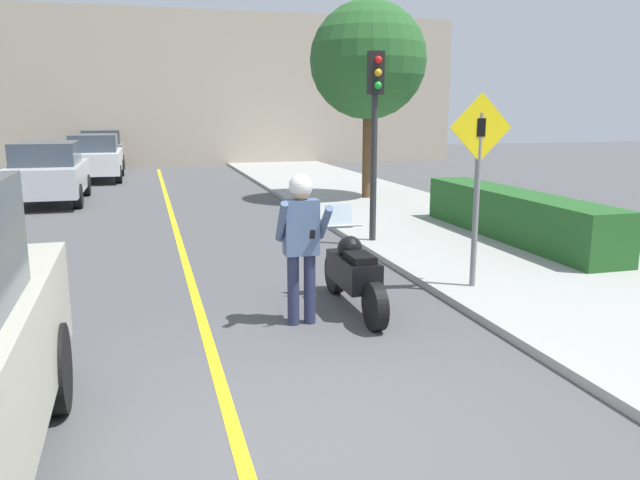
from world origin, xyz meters
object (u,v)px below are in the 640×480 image
object	(u,v)px
traffic_light	(375,110)
parked_car_white	(95,157)
motorcycle	(353,272)
street_tree	(368,61)
person_biker	(301,233)
parked_car_grey	(103,148)
crossing_sign	(478,172)
parked_car_silver	(49,172)

from	to	relation	value
traffic_light	parked_car_white	size ratio (longest dim) A/B	0.82
motorcycle	street_tree	xyz separation A→B (m)	(3.53, 9.29, 3.36)
person_biker	traffic_light	distance (m)	4.82
parked_car_grey	person_biker	bearing A→B (deg)	-81.44
parked_car_white	crossing_sign	bearing A→B (deg)	-70.22
traffic_light	parked_car_silver	world-z (taller)	traffic_light
person_biker	crossing_sign	distance (m)	2.74
person_biker	parked_car_silver	world-z (taller)	person_biker
parked_car_silver	parked_car_white	xyz separation A→B (m)	(0.82, 5.82, 0.00)
traffic_light	parked_car_silver	bearing A→B (deg)	130.88
traffic_light	parked_car_white	xyz separation A→B (m)	(-5.82, 13.50, -1.65)
street_tree	parked_car_white	distance (m)	11.39
parked_car_silver	motorcycle	bearing A→B (deg)	-65.92
person_biker	parked_car_white	world-z (taller)	person_biker
parked_car_silver	parked_car_grey	xyz separation A→B (m)	(0.77, 11.62, 0.00)
motorcycle	parked_car_white	size ratio (longest dim) A/B	0.51
person_biker	crossing_sign	world-z (taller)	crossing_sign
parked_car_white	street_tree	bearing A→B (deg)	-45.22
motorcycle	parked_car_grey	bearing A→B (deg)	100.56
traffic_light	crossing_sign	bearing A→B (deg)	-85.97
crossing_sign	street_tree	size ratio (longest dim) A/B	0.49
motorcycle	street_tree	distance (m)	10.49
motorcycle	parked_car_silver	size ratio (longest dim) A/B	0.51
parked_car_white	parked_car_grey	size ratio (longest dim) A/B	1.00
motorcycle	parked_car_grey	world-z (taller)	parked_car_grey
street_tree	parked_car_white	xyz separation A→B (m)	(-7.74, 7.80, -2.99)
person_biker	parked_car_grey	xyz separation A→B (m)	(-3.50, 23.25, -0.26)
crossing_sign	motorcycle	bearing A→B (deg)	-172.52
person_biker	parked_car_white	xyz separation A→B (m)	(-3.44, 17.46, -0.26)
street_tree	parked_car_silver	world-z (taller)	street_tree
motorcycle	parked_car_grey	size ratio (longest dim) A/B	0.51
motorcycle	parked_car_silver	world-z (taller)	parked_car_silver
motorcycle	person_biker	size ratio (longest dim) A/B	1.20
crossing_sign	street_tree	distance (m)	9.45
parked_car_silver	parked_car_grey	distance (m)	11.65
parked_car_silver	parked_car_white	bearing A→B (deg)	81.95
motorcycle	person_biker	bearing A→B (deg)	-154.26
motorcycle	parked_car_silver	xyz separation A→B (m)	(-5.03, 11.26, 0.37)
crossing_sign	parked_car_grey	xyz separation A→B (m)	(-6.11, 22.64, -0.83)
motorcycle	parked_car_white	world-z (taller)	parked_car_white
traffic_light	motorcycle	bearing A→B (deg)	-114.18
crossing_sign	street_tree	bearing A→B (deg)	79.45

